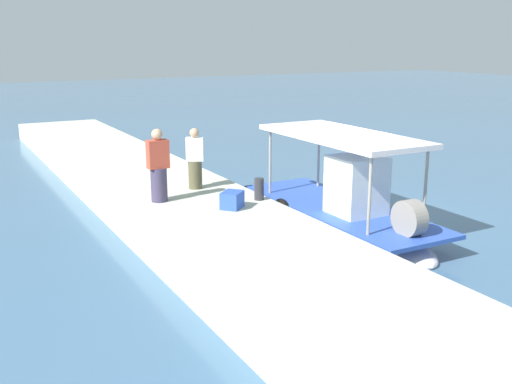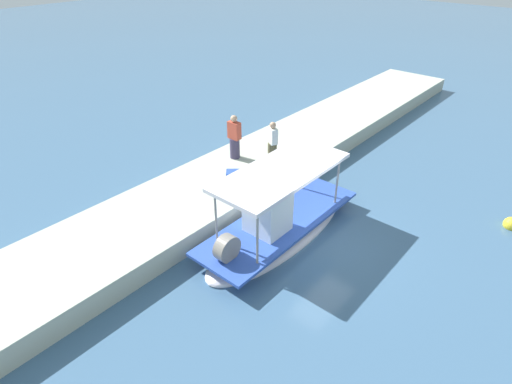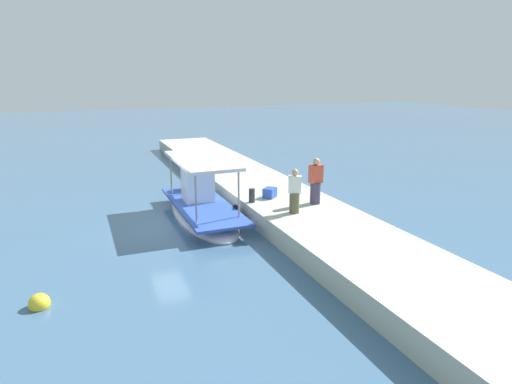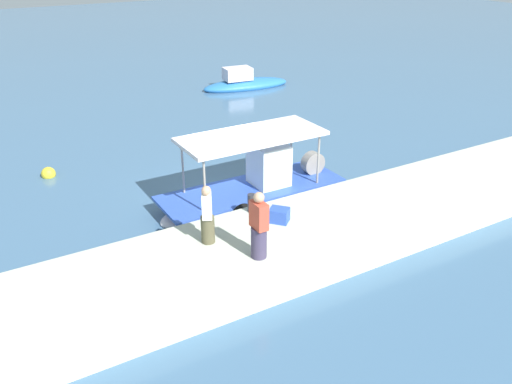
{
  "view_description": "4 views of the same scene",
  "coord_description": "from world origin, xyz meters",
  "px_view_note": "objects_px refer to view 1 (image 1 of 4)",
  "views": [
    {
      "loc": [
        11.99,
        -9.56,
        4.57
      ],
      "look_at": [
        0.38,
        -3.17,
        1.18
      ],
      "focal_mm": 41.62,
      "sensor_mm": 36.0,
      "label": 1
    },
    {
      "loc": [
        9.43,
        5.72,
        8.39
      ],
      "look_at": [
        0.09,
        -2.34,
        0.83
      ],
      "focal_mm": 29.4,
      "sensor_mm": 36.0,
      "label": 2
    },
    {
      "loc": [
        -16.06,
        3.53,
        5.61
      ],
      "look_at": [
        0.29,
        -3.11,
        0.91
      ],
      "focal_mm": 31.29,
      "sensor_mm": 36.0,
      "label": 3
    },
    {
      "loc": [
        -7.36,
        -14.64,
        8.01
      ],
      "look_at": [
        -0.14,
        -2.36,
        1.17
      ],
      "focal_mm": 37.44,
      "sensor_mm": 36.0,
      "label": 4
    }
  ],
  "objects_px": {
    "fisherman_near_bollard": "(158,169)",
    "cargo_crate": "(232,200)",
    "fisherman_by_crate": "(195,161)",
    "main_fishing_boat": "(341,214)",
    "mooring_bollard": "(259,189)",
    "marker_buoy": "(375,164)"
  },
  "relations": [
    {
      "from": "fisherman_near_bollard",
      "to": "cargo_crate",
      "type": "distance_m",
      "value": 2.02
    },
    {
      "from": "fisherman_by_crate",
      "to": "main_fishing_boat",
      "type": "bearing_deg",
      "value": 41.63
    },
    {
      "from": "main_fishing_boat",
      "to": "mooring_bollard",
      "type": "bearing_deg",
      "value": -122.97
    },
    {
      "from": "mooring_bollard",
      "to": "cargo_crate",
      "type": "bearing_deg",
      "value": -68.79
    },
    {
      "from": "mooring_bollard",
      "to": "marker_buoy",
      "type": "height_order",
      "value": "mooring_bollard"
    },
    {
      "from": "fisherman_by_crate",
      "to": "mooring_bollard",
      "type": "relative_size",
      "value": 2.96
    },
    {
      "from": "fisherman_near_bollard",
      "to": "mooring_bollard",
      "type": "distance_m",
      "value": 2.52
    },
    {
      "from": "fisherman_near_bollard",
      "to": "cargo_crate",
      "type": "relative_size",
      "value": 3.38
    },
    {
      "from": "main_fishing_boat",
      "to": "marker_buoy",
      "type": "xyz_separation_m",
      "value": [
        -5.5,
        5.68,
        -0.31
      ]
    },
    {
      "from": "fisherman_near_bollard",
      "to": "main_fishing_boat",
      "type": "bearing_deg",
      "value": 60.92
    },
    {
      "from": "mooring_bollard",
      "to": "marker_buoy",
      "type": "bearing_deg",
      "value": 120.68
    },
    {
      "from": "main_fishing_boat",
      "to": "marker_buoy",
      "type": "relative_size",
      "value": 12.41
    },
    {
      "from": "fisherman_by_crate",
      "to": "cargo_crate",
      "type": "relative_size",
      "value": 3.05
    },
    {
      "from": "cargo_crate",
      "to": "marker_buoy",
      "type": "height_order",
      "value": "cargo_crate"
    },
    {
      "from": "fisherman_by_crate",
      "to": "cargo_crate",
      "type": "xyz_separation_m",
      "value": [
        2.21,
        -0.01,
        -0.53
      ]
    },
    {
      "from": "main_fishing_boat",
      "to": "fisherman_near_bollard",
      "type": "distance_m",
      "value": 4.64
    },
    {
      "from": "marker_buoy",
      "to": "main_fishing_boat",
      "type": "bearing_deg",
      "value": -45.92
    },
    {
      "from": "fisherman_near_bollard",
      "to": "fisherman_by_crate",
      "type": "height_order",
      "value": "fisherman_near_bollard"
    },
    {
      "from": "main_fishing_boat",
      "to": "cargo_crate",
      "type": "bearing_deg",
      "value": -105.89
    },
    {
      "from": "main_fishing_boat",
      "to": "fisherman_by_crate",
      "type": "height_order",
      "value": "main_fishing_boat"
    },
    {
      "from": "fisherman_near_bollard",
      "to": "fisherman_by_crate",
      "type": "distance_m",
      "value": 1.51
    },
    {
      "from": "mooring_bollard",
      "to": "fisherman_by_crate",
      "type": "bearing_deg",
      "value": -153.61
    }
  ]
}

